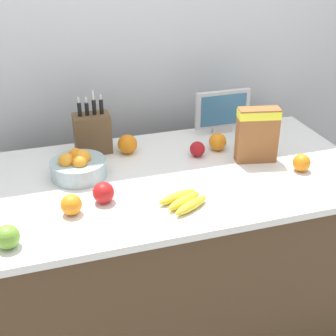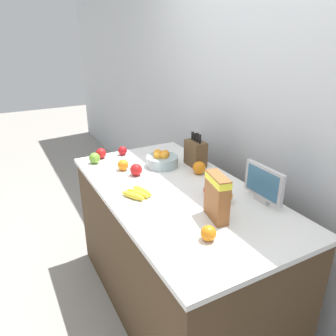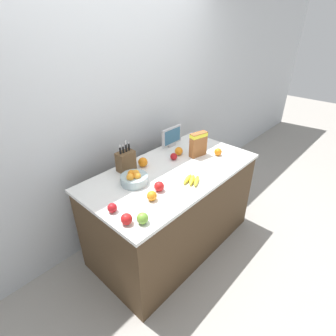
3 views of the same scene
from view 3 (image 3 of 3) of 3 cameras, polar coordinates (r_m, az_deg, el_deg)
ground_plane at (r=2.97m, az=0.88°, el=-15.55°), size 14.00×14.00×0.00m
wall_back at (r=2.68m, az=-9.57°, el=11.87°), size 9.00×0.06×2.60m
counter at (r=2.66m, az=0.96°, el=-8.79°), size 1.66×0.88×0.90m
knife_block at (r=2.40m, az=-9.17°, el=1.56°), size 0.16×0.10×0.29m
small_monitor at (r=2.81m, az=0.82°, el=6.91°), size 0.28×0.03×0.22m
cereal_box at (r=2.62m, az=6.61°, el=5.38°), size 0.19×0.10×0.25m
fruit_bowl at (r=2.22m, az=-7.39°, el=-2.29°), size 0.23×0.23×0.12m
banana_bunch at (r=2.24m, az=5.24°, el=-2.59°), size 0.20×0.17×0.04m
apple_rightmost at (r=2.57m, az=1.26°, el=2.52°), size 0.07×0.07×0.07m
apple_near_bananas at (r=1.82m, az=-9.02°, el=-10.91°), size 0.08×0.08×0.08m
apple_middle at (r=2.11m, az=-1.95°, el=-4.03°), size 0.08×0.08×0.08m
apple_rear at (r=1.81m, az=-5.56°, el=-10.83°), size 0.08×0.08×0.08m
apple_by_knife_block at (r=1.94m, az=-12.05°, el=-8.48°), size 0.07×0.07×0.07m
orange_front_left at (r=2.70m, az=10.83°, el=3.47°), size 0.08×0.08×0.08m
orange_front_right at (r=2.01m, az=-3.54°, el=-6.07°), size 0.08×0.08×0.08m
orange_mid_right at (r=2.66m, az=2.35°, el=3.70°), size 0.08×0.08×0.08m
orange_near_bowl at (r=2.46m, az=-5.50°, el=1.28°), size 0.09×0.09×0.09m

